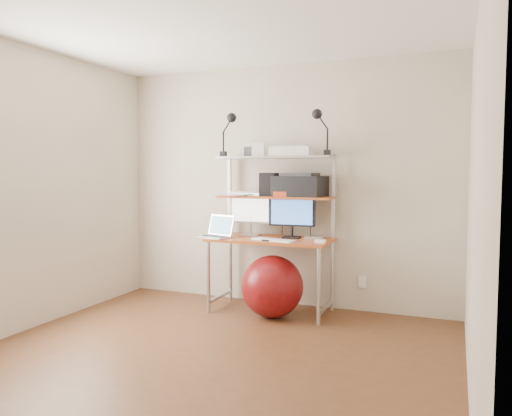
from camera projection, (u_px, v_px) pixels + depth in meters
The scene contains 20 objects.
room at pixel (201, 192), 3.57m from camera, with size 3.60×3.60×3.60m.
computer_desk at pixel (273, 216), 4.98m from camera, with size 1.20×0.60×1.57m.
wall_outlet at pixel (362, 282), 4.97m from camera, with size 0.08×0.01×0.12m, color white.
monitor_silver at pixel (251, 210), 5.14m from camera, with size 0.44×0.17×0.49m.
monitor_black at pixel (292, 215), 4.94m from camera, with size 0.47×0.14×0.47m.
laptop at pixel (218, 232), 5.01m from camera, with size 0.38×0.34×0.28m.
keyboard at pixel (273, 240), 4.76m from camera, with size 0.44×0.12×0.01m, color white.
mouse at pixel (321, 241), 4.62m from camera, with size 0.10×0.06×0.03m, color white.
mac_mini at pixel (314, 238), 4.84m from camera, with size 0.18×0.18×0.03m, color silver.
phone at pixel (268, 240), 4.78m from camera, with size 0.07×0.13×0.01m, color black.
printer at pixel (300, 185), 4.97m from camera, with size 0.53×0.39×0.23m.
nas_cube at pixel (269, 184), 5.07m from camera, with size 0.16×0.16×0.24m, color black.
red_box at pixel (284, 194), 4.93m from camera, with size 0.18×0.12×0.05m, color #CA4220.
scanner at pixel (291, 151), 4.95m from camera, with size 0.42×0.29×0.10m.
box_white at pixel (258, 150), 5.04m from camera, with size 0.12×0.10×0.14m, color white.
box_grey at pixel (251, 152), 5.15m from camera, with size 0.10×0.10×0.10m, color #313134.
clip_lamp_left at pixel (230, 125), 5.07m from camera, with size 0.18×0.10×0.44m.
clip_lamp_right at pixel (319, 122), 4.76m from camera, with size 0.18×0.10×0.45m.
exercise_ball at pixel (272, 286), 4.78m from camera, with size 0.60×0.60×0.60m, color maroon.
paper_stack at pixel (242, 195), 5.15m from camera, with size 0.36×0.40×0.02m.
Camera 1 is at (1.70, -3.16, 1.40)m, focal length 35.00 mm.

